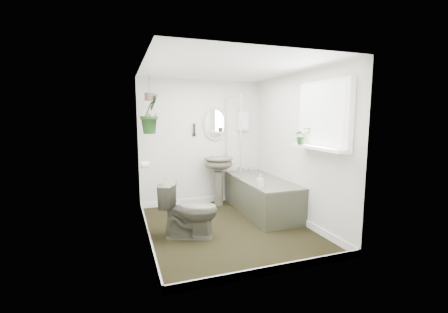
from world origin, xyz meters
name	(u,v)px	position (x,y,z in m)	size (l,w,h in m)	color
floor	(227,228)	(0.00, 0.00, -0.01)	(2.30, 2.80, 0.02)	black
ceiling	(228,67)	(0.00, 0.00, 2.31)	(2.30, 2.80, 0.02)	white
wall_back	(202,143)	(0.00, 1.41, 1.15)	(2.30, 0.02, 2.30)	silver
wall_front	(276,167)	(0.00, -1.41, 1.15)	(2.30, 0.02, 2.30)	silver
wall_left	(144,154)	(-1.16, 0.00, 1.15)	(0.02, 2.80, 2.30)	silver
wall_right	(297,148)	(1.16, 0.00, 1.15)	(0.02, 2.80, 2.30)	silver
skirting	(227,225)	(0.00, 0.00, 0.05)	(2.30, 2.80, 0.10)	white
bathtub	(261,196)	(0.80, 0.50, 0.29)	(0.72, 1.72, 0.58)	#515042
bath_screen	(233,137)	(0.47, 0.99, 1.28)	(0.04, 0.72, 1.40)	silver
shower_box	(243,121)	(0.80, 1.34, 1.55)	(0.20, 0.10, 0.35)	white
oval_mirror	(215,124)	(0.25, 1.37, 1.50)	(0.46, 0.03, 0.62)	#BCAA92
wall_sconce	(194,129)	(-0.15, 1.36, 1.40)	(0.04, 0.04, 0.22)	black
toilet_roll_holder	(145,165)	(-1.10, 0.70, 0.90)	(0.11, 0.11, 0.11)	white
window_recess	(324,116)	(1.09, -0.70, 1.65)	(0.08, 1.00, 0.90)	white
window_sill	(318,148)	(1.02, -0.70, 1.23)	(0.18, 1.00, 0.04)	white
window_blinds	(321,116)	(1.04, -0.70, 1.65)	(0.01, 0.86, 0.76)	white
toilet	(189,209)	(-0.60, -0.14, 0.39)	(0.43, 0.76, 0.78)	#515042
pedestal_sink	(219,181)	(0.25, 1.16, 0.45)	(0.52, 0.45, 0.89)	#515042
sill_plant	(302,136)	(0.97, -0.40, 1.37)	(0.21, 0.19, 0.24)	black
hanging_plant	(150,113)	(-0.97, 0.95, 1.69)	(0.35, 0.29, 0.64)	black
soap_bottle	(260,181)	(0.51, -0.03, 0.68)	(0.09, 0.09, 0.20)	black
hanging_pot	(150,97)	(-0.97, 0.95, 1.95)	(0.16, 0.16, 0.12)	#4A372E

